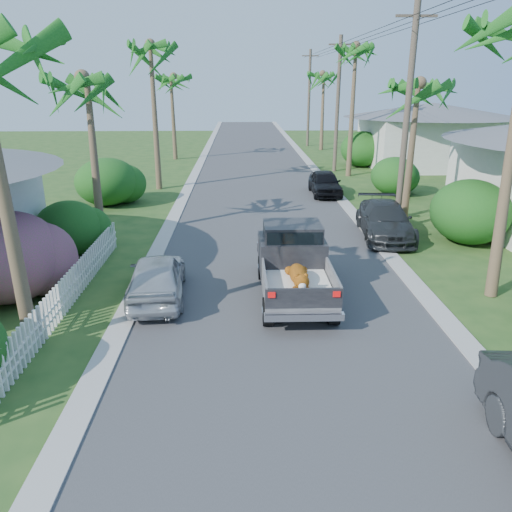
{
  "coord_description": "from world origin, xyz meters",
  "views": [
    {
      "loc": [
        -1.14,
        -7.64,
        6.01
      ],
      "look_at": [
        -0.73,
        5.59,
        1.4
      ],
      "focal_mm": 35.0,
      "sensor_mm": 36.0,
      "label": 1
    }
  ],
  "objects_px": {
    "palm_l_c": "(150,46)",
    "palm_r_d": "(324,74)",
    "palm_r_b": "(418,84)",
    "parked_car_ln": "(157,277)",
    "palm_l_b": "(86,79)",
    "palm_l_d": "(171,77)",
    "parked_car_rf": "(325,183)",
    "utility_pole_c": "(338,104)",
    "house_right_far": "(429,138)",
    "parked_car_rm": "(385,221)",
    "palm_r_c": "(356,47)",
    "pickup_truck": "(293,260)",
    "utility_pole_b": "(407,119)",
    "utility_pole_d": "(309,98)"
  },
  "relations": [
    {
      "from": "palm_l_c",
      "to": "palm_r_d",
      "type": "height_order",
      "value": "palm_l_c"
    },
    {
      "from": "palm_r_b",
      "to": "parked_car_ln",
      "type": "bearing_deg",
      "value": -138.26
    },
    {
      "from": "palm_l_b",
      "to": "palm_l_d",
      "type": "xyz_separation_m",
      "value": [
        0.3,
        22.0,
        0.29
      ]
    },
    {
      "from": "parked_car_rf",
      "to": "utility_pole_c",
      "type": "height_order",
      "value": "utility_pole_c"
    },
    {
      "from": "palm_l_c",
      "to": "house_right_far",
      "type": "xyz_separation_m",
      "value": [
        19.0,
        8.0,
        -5.79
      ]
    },
    {
      "from": "palm_l_c",
      "to": "parked_car_rm",
      "type": "bearing_deg",
      "value": -43.39
    },
    {
      "from": "parked_car_rf",
      "to": "palm_l_b",
      "type": "height_order",
      "value": "palm_l_b"
    },
    {
      "from": "palm_r_b",
      "to": "utility_pole_c",
      "type": "relative_size",
      "value": 0.8
    },
    {
      "from": "palm_r_c",
      "to": "utility_pole_c",
      "type": "relative_size",
      "value": 1.04
    },
    {
      "from": "parked_car_ln",
      "to": "palm_l_c",
      "type": "distance_m",
      "value": 17.82
    },
    {
      "from": "palm_r_c",
      "to": "house_right_far",
      "type": "xyz_separation_m",
      "value": [
        6.8,
        4.0,
        -5.99
      ]
    },
    {
      "from": "palm_l_c",
      "to": "palm_l_d",
      "type": "relative_size",
      "value": 1.19
    },
    {
      "from": "pickup_truck",
      "to": "palm_r_d",
      "type": "distance_m",
      "value": 34.7
    },
    {
      "from": "pickup_truck",
      "to": "utility_pole_c",
      "type": "relative_size",
      "value": 0.57
    },
    {
      "from": "palm_l_b",
      "to": "parked_car_ln",
      "type": "bearing_deg",
      "value": -62.32
    },
    {
      "from": "palm_r_b",
      "to": "palm_r_d",
      "type": "xyz_separation_m",
      "value": [
        -0.1,
        25.0,
        0.79
      ]
    },
    {
      "from": "palm_l_b",
      "to": "parked_car_rf",
      "type": "bearing_deg",
      "value": 37.56
    },
    {
      "from": "palm_r_b",
      "to": "utility_pole_b",
      "type": "relative_size",
      "value": 0.8
    },
    {
      "from": "palm_l_d",
      "to": "palm_r_d",
      "type": "bearing_deg",
      "value": 24.78
    },
    {
      "from": "house_right_far",
      "to": "utility_pole_d",
      "type": "xyz_separation_m",
      "value": [
        -7.4,
        13.0,
        2.48
      ]
    },
    {
      "from": "parked_car_ln",
      "to": "parked_car_rf",
      "type": "bearing_deg",
      "value": -121.54
    },
    {
      "from": "utility_pole_d",
      "to": "parked_car_ln",
      "type": "bearing_deg",
      "value": -103.93
    },
    {
      "from": "palm_l_c",
      "to": "palm_r_b",
      "type": "xyz_separation_m",
      "value": [
        12.6,
        -7.0,
        -1.96
      ]
    },
    {
      "from": "palm_l_c",
      "to": "utility_pole_d",
      "type": "bearing_deg",
      "value": 61.08
    },
    {
      "from": "palm_r_d",
      "to": "parked_car_ln",
      "type": "bearing_deg",
      "value": -106.5
    },
    {
      "from": "palm_r_b",
      "to": "parked_car_rm",
      "type": "bearing_deg",
      "value": -120.72
    },
    {
      "from": "palm_l_b",
      "to": "palm_r_c",
      "type": "height_order",
      "value": "palm_r_c"
    },
    {
      "from": "palm_l_b",
      "to": "utility_pole_c",
      "type": "xyz_separation_m",
      "value": [
        12.4,
        16.0,
        -1.55
      ]
    },
    {
      "from": "palm_l_d",
      "to": "palm_r_d",
      "type": "distance_m",
      "value": 14.32
    },
    {
      "from": "palm_l_b",
      "to": "palm_l_c",
      "type": "xyz_separation_m",
      "value": [
        0.8,
        10.0,
        1.77
      ]
    },
    {
      "from": "palm_r_d",
      "to": "utility_pole_d",
      "type": "xyz_separation_m",
      "value": [
        -0.9,
        3.0,
        -2.14
      ]
    },
    {
      "from": "palm_l_d",
      "to": "utility_pole_d",
      "type": "distance_m",
      "value": 15.19
    },
    {
      "from": "palm_l_d",
      "to": "parked_car_rm",
      "type": "bearing_deg",
      "value": -63.11
    },
    {
      "from": "parked_car_ln",
      "to": "house_right_far",
      "type": "relative_size",
      "value": 0.44
    },
    {
      "from": "parked_car_rm",
      "to": "utility_pole_c",
      "type": "height_order",
      "value": "utility_pole_c"
    },
    {
      "from": "parked_car_rm",
      "to": "parked_car_rf",
      "type": "relative_size",
      "value": 1.21
    },
    {
      "from": "palm_r_d",
      "to": "parked_car_rm",
      "type": "bearing_deg",
      "value": -93.6
    },
    {
      "from": "pickup_truck",
      "to": "palm_l_c",
      "type": "xyz_separation_m",
      "value": [
        -6.39,
        15.68,
        6.9
      ]
    },
    {
      "from": "parked_car_ln",
      "to": "palm_l_b",
      "type": "height_order",
      "value": "palm_l_b"
    },
    {
      "from": "parked_car_ln",
      "to": "utility_pole_c",
      "type": "bearing_deg",
      "value": -117.09
    },
    {
      "from": "palm_r_b",
      "to": "utility_pole_d",
      "type": "xyz_separation_m",
      "value": [
        -1.0,
        28.0,
        -1.35
      ]
    },
    {
      "from": "palm_l_d",
      "to": "utility_pole_b",
      "type": "distance_m",
      "value": 24.31
    },
    {
      "from": "parked_car_ln",
      "to": "house_right_far",
      "type": "bearing_deg",
      "value": -129.05
    },
    {
      "from": "palm_l_b",
      "to": "utility_pole_b",
      "type": "bearing_deg",
      "value": 4.61
    },
    {
      "from": "parked_car_rm",
      "to": "palm_r_d",
      "type": "height_order",
      "value": "palm_r_d"
    },
    {
      "from": "parked_car_rf",
      "to": "utility_pole_b",
      "type": "height_order",
      "value": "utility_pole_b"
    },
    {
      "from": "parked_car_rf",
      "to": "palm_r_c",
      "type": "xyz_separation_m",
      "value": [
        2.6,
        6.0,
        7.44
      ]
    },
    {
      "from": "palm_r_b",
      "to": "palm_l_c",
      "type": "bearing_deg",
      "value": 150.95
    },
    {
      "from": "pickup_truck",
      "to": "utility_pole_b",
      "type": "xyz_separation_m",
      "value": [
        5.21,
        6.68,
        3.59
      ]
    },
    {
      "from": "palm_l_c",
      "to": "palm_r_b",
      "type": "distance_m",
      "value": 14.55
    }
  ]
}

